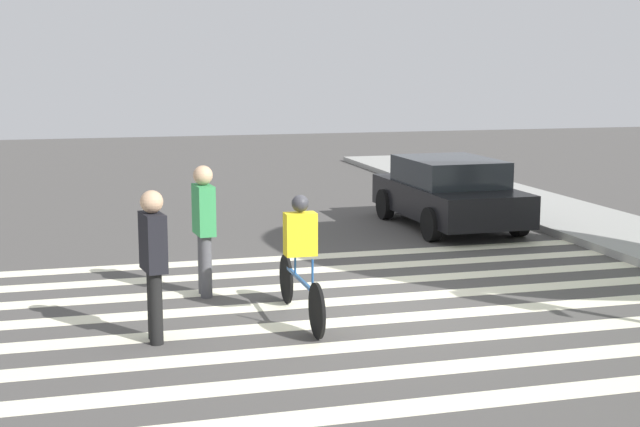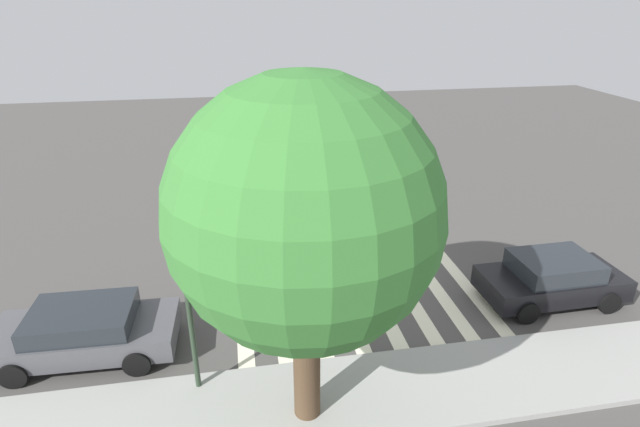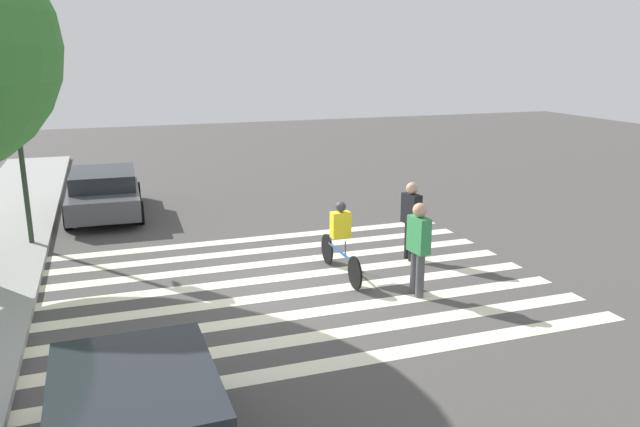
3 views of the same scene
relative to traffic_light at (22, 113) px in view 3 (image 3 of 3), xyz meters
The scene contains 7 objects.
ground_plane 7.65m from the traffic_light, 130.51° to the right, with size 60.00×60.00×0.00m, color #4C4947.
crosswalk_stripes 7.65m from the traffic_light, 130.51° to the right, with size 7.21×10.00×0.01m.
traffic_light is the anchor object (origin of this frame).
pedestrian_child_with_backpack 9.28m from the traffic_light, 115.17° to the right, with size 0.53×0.30×1.81m.
pedestrian_adult_blue_shirt 9.58m from the traffic_light, 128.57° to the right, with size 0.53×0.28×1.86m.
cyclist_near_curb 7.96m from the traffic_light, 124.31° to the right, with size 2.33×0.40×1.63m.
car_parked_far_curb 4.10m from the traffic_light, 30.60° to the right, with size 4.40×2.17×1.31m.
Camera 3 is at (-11.50, 3.53, 4.64)m, focal length 35.00 mm.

